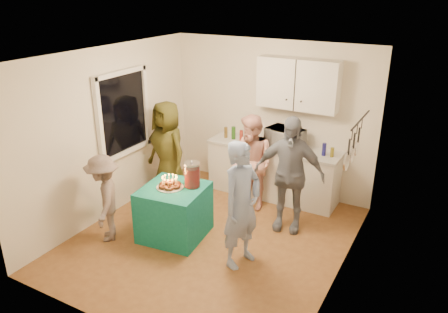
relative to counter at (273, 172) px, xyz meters
The scene contains 19 objects.
floor 1.76m from the counter, 96.71° to the right, with size 4.00×4.00×0.00m, color brown.
ceiling 2.76m from the counter, 96.71° to the right, with size 4.00×4.00×0.00m, color white.
back_wall 0.94m from the counter, 123.69° to the left, with size 3.60×3.60×0.00m, color silver.
left_wall 2.77m from the counter, 139.64° to the right, with size 4.00×4.00×0.00m, color silver.
right_wall 2.49m from the counter, 46.74° to the right, with size 4.00×4.00×0.00m, color silver.
window_night 2.66m from the counter, 144.60° to the right, with size 0.04×1.00×1.20m, color black.
counter is the anchor object (origin of this frame).
countertop 0.46m from the counter, 90.00° to the right, with size 2.24×0.62×0.05m, color beige.
upper_cabinet 1.56m from the counter, 26.57° to the left, with size 1.30×0.30×0.80m, color white.
pot_rack 2.16m from the counter, 33.34° to the right, with size 0.12×1.00×0.60m, color black.
microwave 0.67m from the counter, ahead, with size 0.59×0.40×0.33m, color white.
party_table 2.01m from the counter, 110.96° to the right, with size 0.85×0.85×0.76m, color #117262.
donut_cake 2.08m from the counter, 112.12° to the right, with size 0.38×0.38×0.18m, color #381C0C, non-canonical shape.
punch_jar 1.85m from the counter, 106.72° to the right, with size 0.22×0.22×0.34m, color red.
man_birthday 2.08m from the counter, 78.35° to the right, with size 0.61×0.40×1.68m, color #889CC6.
woman_back_left 1.81m from the counter, 150.35° to the right, with size 0.82×0.53×1.67m, color brown.
woman_back_center 0.66m from the counter, 104.30° to the right, with size 0.75×0.59×1.55m, color #E17F75.
woman_back_right 1.16m from the counter, 55.46° to the right, with size 1.02×0.42×1.74m, color black.
child_near_left 2.85m from the counter, 122.29° to the right, with size 0.82×0.47×1.27m, color #5F504C.
Camera 1 is at (2.77, -4.64, 3.42)m, focal length 35.00 mm.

